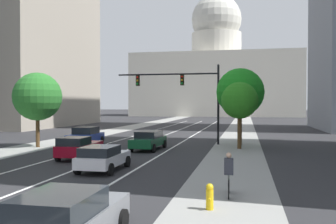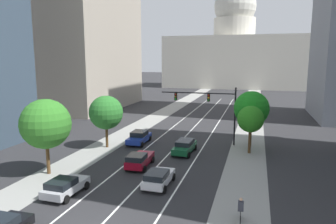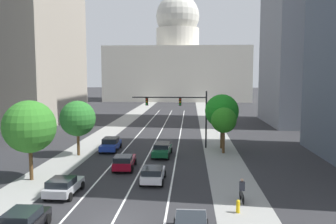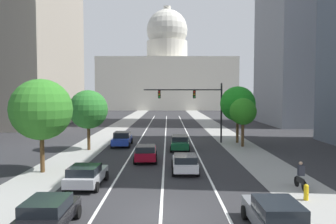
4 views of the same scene
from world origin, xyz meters
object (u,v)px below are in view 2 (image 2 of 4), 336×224
(car_crimson, at_px, (139,160))
(street_tree_far_right, at_px, (251,109))
(car_green, at_px, (185,146))
(capitol_building, at_px, (233,53))
(car_white, at_px, (158,178))
(street_tree_mid_right, at_px, (251,119))
(car_blue, at_px, (139,137))
(car_silver, at_px, (65,186))
(cyclist, at_px, (241,211))
(traffic_signal_mast, at_px, (211,104))
(street_tree_mid_left, at_px, (106,113))
(street_tree_near_left, at_px, (46,124))

(car_crimson, distance_m, street_tree_far_right, 15.32)
(car_green, bearing_deg, capitol_building, 3.46)
(car_white, distance_m, street_tree_mid_right, 14.13)
(street_tree_mid_right, bearing_deg, car_blue, 177.84)
(street_tree_mid_right, bearing_deg, car_silver, -131.06)
(car_green, relative_size, cyclist, 2.78)
(car_crimson, relative_size, car_silver, 1.08)
(car_white, relative_size, car_green, 0.85)
(cyclist, xyz_separation_m, street_tree_far_right, (0.15, 18.91, 3.82))
(traffic_signal_mast, relative_size, cyclist, 5.48)
(car_silver, bearing_deg, cyclist, -91.10)
(street_tree_mid_left, height_order, street_tree_mid_right, street_tree_mid_left)
(capitol_building, relative_size, street_tree_mid_right, 9.33)
(car_crimson, xyz_separation_m, street_tree_near_left, (-7.47, -3.95, 3.93))
(traffic_signal_mast, relative_size, street_tree_near_left, 1.35)
(car_silver, bearing_deg, car_white, -58.80)
(car_crimson, bearing_deg, street_tree_near_left, 115.41)
(traffic_signal_mast, bearing_deg, car_white, -98.46)
(car_silver, xyz_separation_m, cyclist, (13.38, -0.59, 0.11))
(car_green, bearing_deg, street_tree_near_left, 135.07)
(traffic_signal_mast, height_order, street_tree_mid_left, traffic_signal_mast)
(street_tree_far_right, bearing_deg, traffic_signal_mast, 178.47)
(car_crimson, xyz_separation_m, car_blue, (-3.24, 8.37, 0.03))
(car_green, height_order, street_tree_far_right, street_tree_far_right)
(car_blue, height_order, traffic_signal_mast, traffic_signal_mast)
(street_tree_mid_left, height_order, street_tree_near_left, street_tree_near_left)
(car_white, xyz_separation_m, cyclist, (6.92, -4.29, 0.11))
(car_silver, bearing_deg, car_crimson, -21.51)
(street_tree_far_right, bearing_deg, car_white, -115.79)
(cyclist, bearing_deg, capitol_building, 2.07)
(car_blue, height_order, cyclist, cyclist)
(capitol_building, distance_m, traffic_signal_mast, 86.19)
(capitol_building, distance_m, car_green, 91.48)
(car_crimson, relative_size, street_tree_near_left, 0.63)
(traffic_signal_mast, relative_size, street_tree_mid_left, 1.50)
(street_tree_mid_right, bearing_deg, cyclist, -90.50)
(street_tree_mid_left, xyz_separation_m, street_tree_near_left, (-1.11, -9.64, 0.47))
(car_silver, height_order, street_tree_far_right, street_tree_far_right)
(car_crimson, height_order, traffic_signal_mast, traffic_signal_mast)
(street_tree_mid_left, bearing_deg, cyclist, -40.21)
(car_green, xyz_separation_m, street_tree_far_right, (7.07, 4.78, 3.89))
(car_white, xyz_separation_m, street_tree_near_left, (-10.69, 0.01, 3.97))
(car_silver, distance_m, street_tree_mid_left, 14.15)
(car_silver, bearing_deg, street_tree_mid_left, 14.57)
(cyclist, distance_m, street_tree_mid_right, 16.39)
(street_tree_mid_left, bearing_deg, street_tree_mid_right, 7.42)
(street_tree_mid_left, xyz_separation_m, street_tree_far_right, (16.64, 4.97, 0.43))
(capitol_building, bearing_deg, car_crimson, -90.95)
(car_white, distance_m, car_silver, 7.44)
(capitol_building, distance_m, street_tree_mid_left, 91.61)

